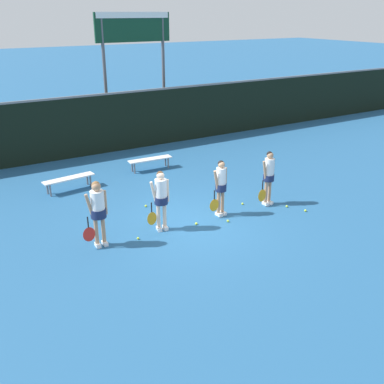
{
  "coord_description": "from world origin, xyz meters",
  "views": [
    {
      "loc": [
        -5.87,
        -9.9,
        5.57
      ],
      "look_at": [
        0.01,
        0.0,
        0.93
      ],
      "focal_mm": 42.0,
      "sensor_mm": 36.0,
      "label": 1
    }
  ],
  "objects_px": {
    "bench_courtside": "(69,180)",
    "player_3": "(269,174)",
    "tennis_ball_4": "(228,221)",
    "tennis_ball_1": "(305,211)",
    "bench_far": "(150,160)",
    "player_2": "(221,184)",
    "tennis_ball_2": "(242,204)",
    "tennis_ball_5": "(196,224)",
    "tennis_ball_6": "(138,238)",
    "tennis_ball_0": "(287,206)",
    "scoreboard": "(134,42)",
    "player_1": "(161,196)",
    "tennis_ball_3": "(146,206)",
    "player_0": "(98,208)"
  },
  "relations": [
    {
      "from": "bench_courtside",
      "to": "player_3",
      "type": "xyz_separation_m",
      "value": [
        4.92,
        -4.28,
        0.61
      ]
    },
    {
      "from": "tennis_ball_4",
      "to": "tennis_ball_1",
      "type": "bearing_deg",
      "value": -13.93
    },
    {
      "from": "bench_far",
      "to": "player_2",
      "type": "relative_size",
      "value": 1.01
    },
    {
      "from": "tennis_ball_2",
      "to": "tennis_ball_5",
      "type": "distance_m",
      "value": 2.02
    },
    {
      "from": "tennis_ball_6",
      "to": "player_3",
      "type": "bearing_deg",
      "value": 1.19
    },
    {
      "from": "tennis_ball_2",
      "to": "tennis_ball_6",
      "type": "height_order",
      "value": "tennis_ball_2"
    },
    {
      "from": "tennis_ball_0",
      "to": "tennis_ball_6",
      "type": "relative_size",
      "value": 1.0
    },
    {
      "from": "player_2",
      "to": "tennis_ball_5",
      "type": "bearing_deg",
      "value": -175.39
    },
    {
      "from": "scoreboard",
      "to": "tennis_ball_4",
      "type": "distance_m",
      "value": 10.6
    },
    {
      "from": "player_1",
      "to": "tennis_ball_4",
      "type": "xyz_separation_m",
      "value": [
        1.83,
        -0.56,
        -0.96
      ]
    },
    {
      "from": "player_2",
      "to": "tennis_ball_4",
      "type": "distance_m",
      "value": 1.07
    },
    {
      "from": "tennis_ball_2",
      "to": "player_1",
      "type": "bearing_deg",
      "value": -175.58
    },
    {
      "from": "tennis_ball_3",
      "to": "tennis_ball_6",
      "type": "bearing_deg",
      "value": -120.72
    },
    {
      "from": "bench_courtside",
      "to": "tennis_ball_0",
      "type": "distance_m",
      "value": 7.14
    },
    {
      "from": "player_2",
      "to": "tennis_ball_5",
      "type": "height_order",
      "value": "player_2"
    },
    {
      "from": "player_0",
      "to": "tennis_ball_1",
      "type": "xyz_separation_m",
      "value": [
        5.99,
        -1.14,
        -1.01
      ]
    },
    {
      "from": "tennis_ball_2",
      "to": "tennis_ball_6",
      "type": "distance_m",
      "value": 3.76
    },
    {
      "from": "tennis_ball_6",
      "to": "tennis_ball_2",
      "type": "bearing_deg",
      "value": 6.68
    },
    {
      "from": "player_3",
      "to": "tennis_ball_3",
      "type": "xyz_separation_m",
      "value": [
        -3.33,
        1.72,
        -0.96
      ]
    },
    {
      "from": "bench_far",
      "to": "player_1",
      "type": "bearing_deg",
      "value": -109.72
    },
    {
      "from": "player_0",
      "to": "tennis_ball_5",
      "type": "bearing_deg",
      "value": -4.91
    },
    {
      "from": "bench_far",
      "to": "tennis_ball_1",
      "type": "relative_size",
      "value": 24.09
    },
    {
      "from": "player_0",
      "to": "tennis_ball_6",
      "type": "xyz_separation_m",
      "value": [
        0.96,
        -0.19,
        -1.01
      ]
    },
    {
      "from": "player_1",
      "to": "tennis_ball_2",
      "type": "relative_size",
      "value": 25.82
    },
    {
      "from": "player_3",
      "to": "tennis_ball_1",
      "type": "bearing_deg",
      "value": -66.42
    },
    {
      "from": "bench_courtside",
      "to": "tennis_ball_5",
      "type": "bearing_deg",
      "value": -69.55
    },
    {
      "from": "tennis_ball_1",
      "to": "tennis_ball_6",
      "type": "height_order",
      "value": "tennis_ball_1"
    },
    {
      "from": "tennis_ball_2",
      "to": "tennis_ball_5",
      "type": "relative_size",
      "value": 0.91
    },
    {
      "from": "player_2",
      "to": "tennis_ball_1",
      "type": "relative_size",
      "value": 23.93
    },
    {
      "from": "player_1",
      "to": "player_3",
      "type": "distance_m",
      "value": 3.61
    },
    {
      "from": "bench_courtside",
      "to": "player_3",
      "type": "relative_size",
      "value": 1.03
    },
    {
      "from": "tennis_ball_2",
      "to": "tennis_ball_4",
      "type": "xyz_separation_m",
      "value": [
        -1.1,
        -0.78,
        0.0
      ]
    },
    {
      "from": "tennis_ball_3",
      "to": "tennis_ball_6",
      "type": "distance_m",
      "value": 2.11
    },
    {
      "from": "tennis_ball_1",
      "to": "bench_courtside",
      "type": "bearing_deg",
      "value": 136.28
    },
    {
      "from": "player_2",
      "to": "tennis_ball_4",
      "type": "height_order",
      "value": "player_2"
    },
    {
      "from": "tennis_ball_2",
      "to": "tennis_ball_6",
      "type": "xyz_separation_m",
      "value": [
        -3.73,
        -0.44,
        -0.0
      ]
    },
    {
      "from": "player_3",
      "to": "tennis_ball_3",
      "type": "bearing_deg",
      "value": 144.84
    },
    {
      "from": "scoreboard",
      "to": "tennis_ball_2",
      "type": "xyz_separation_m",
      "value": [
        -0.45,
        -8.79,
        -4.28
      ]
    },
    {
      "from": "scoreboard",
      "to": "player_3",
      "type": "xyz_separation_m",
      "value": [
        0.23,
        -9.13,
        -3.32
      ]
    },
    {
      "from": "bench_far",
      "to": "player_0",
      "type": "distance_m",
      "value": 6.01
    },
    {
      "from": "player_0",
      "to": "tennis_ball_4",
      "type": "distance_m",
      "value": 3.77
    },
    {
      "from": "bench_far",
      "to": "tennis_ball_1",
      "type": "bearing_deg",
      "value": -65.77
    },
    {
      "from": "player_0",
      "to": "tennis_ball_0",
      "type": "distance_m",
      "value": 5.85
    },
    {
      "from": "player_0",
      "to": "tennis_ball_2",
      "type": "relative_size",
      "value": 26.73
    },
    {
      "from": "tennis_ball_4",
      "to": "tennis_ball_6",
      "type": "xyz_separation_m",
      "value": [
        -2.63,
        0.35,
        -0.0
      ]
    },
    {
      "from": "player_1",
      "to": "tennis_ball_4",
      "type": "relative_size",
      "value": 24.37
    },
    {
      "from": "bench_courtside",
      "to": "player_3",
      "type": "distance_m",
      "value": 6.55
    },
    {
      "from": "bench_courtside",
      "to": "tennis_ball_3",
      "type": "bearing_deg",
      "value": -64.98
    },
    {
      "from": "tennis_ball_1",
      "to": "tennis_ball_5",
      "type": "bearing_deg",
      "value": 164.52
    },
    {
      "from": "tennis_ball_0",
      "to": "tennis_ball_2",
      "type": "xyz_separation_m",
      "value": [
        -1.05,
        0.85,
        0.0
      ]
    }
  ]
}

